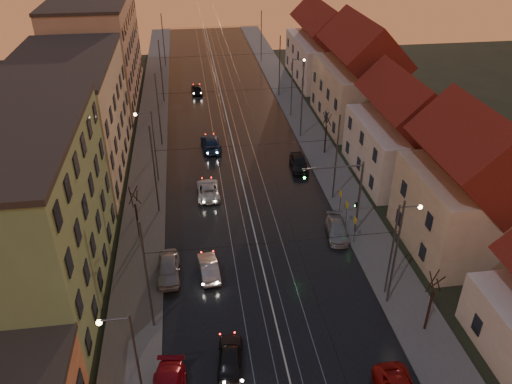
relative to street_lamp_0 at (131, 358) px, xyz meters
name	(u,v)px	position (x,y,z in m)	size (l,w,h in m)	color
road	(232,137)	(9.10, 38.00, -4.87)	(16.00, 120.00, 0.04)	black
sidewalk_left	(151,142)	(-0.90, 38.00, -4.81)	(4.00, 120.00, 0.15)	#4C4C4C
sidewalk_right	(309,132)	(19.10, 38.00, -4.81)	(4.00, 120.00, 0.15)	#4C4C4C
tram_rail_0	(214,138)	(6.90, 38.00, -4.83)	(0.06, 120.00, 0.03)	gray
tram_rail_1	(225,138)	(8.33, 38.00, -4.83)	(0.06, 120.00, 0.03)	gray
tram_rail_2	(238,137)	(9.87, 38.00, -4.83)	(0.06, 120.00, 0.03)	gray
tram_rail_3	(249,136)	(11.30, 38.00, -4.83)	(0.06, 120.00, 0.03)	gray
apartment_left_1	(19,221)	(-8.40, 12.00, 1.61)	(10.00, 18.00, 13.00)	#698957
apartment_left_2	(70,119)	(-8.40, 32.00, 1.11)	(10.00, 20.00, 12.00)	#B6AC8C
apartment_left_3	(98,49)	(-8.40, 56.00, 2.11)	(10.00, 24.00, 14.00)	#9C8164
house_right_1	(467,191)	(26.10, 13.00, 0.56)	(8.67, 10.20, 10.80)	#B7A88C
house_right_2	(403,135)	(26.10, 26.00, -0.24)	(9.18, 12.24, 9.20)	beige
house_right_3	(359,79)	(26.10, 41.00, 0.92)	(9.18, 14.28, 11.50)	#B7A88C
house_right_4	(323,48)	(26.10, 59.00, 0.16)	(9.18, 16.32, 10.00)	beige
catenary_pole_l_1	(147,278)	(0.50, 7.00, -0.39)	(0.16, 0.16, 9.00)	#595B60
catenary_pole_r_1	(395,255)	(17.70, 7.00, -0.39)	(0.16, 0.16, 9.00)	#595B60
catenary_pole_l_2	(154,171)	(0.50, 22.00, -0.39)	(0.16, 0.16, 9.00)	#595B60
catenary_pole_r_2	(336,159)	(17.70, 22.00, -0.39)	(0.16, 0.16, 9.00)	#595B60
catenary_pole_l_3	(159,110)	(0.50, 37.00, -0.39)	(0.16, 0.16, 9.00)	#595B60
catenary_pole_r_3	(302,103)	(17.70, 37.00, -0.39)	(0.16, 0.16, 9.00)	#595B60
catenary_pole_l_4	(161,72)	(0.50, 52.00, -0.39)	(0.16, 0.16, 9.00)	#595B60
catenary_pole_r_4	(280,67)	(17.70, 52.00, -0.39)	(0.16, 0.16, 9.00)	#595B60
catenary_pole_l_5	(163,40)	(0.50, 70.00, -0.39)	(0.16, 0.16, 9.00)	#595B60
catenary_pole_r_5	(261,37)	(17.70, 70.00, -0.39)	(0.16, 0.16, 9.00)	#595B60
street_lamp_0	(131,358)	(0.00, 0.00, 0.00)	(1.75, 0.32, 8.00)	#595B60
street_lamp_1	(398,241)	(18.21, 8.00, 0.00)	(1.75, 0.32, 8.00)	#595B60
street_lamp_2	(151,140)	(0.00, 28.00, 0.00)	(1.75, 0.32, 8.00)	#595B60
street_lamp_3	(294,81)	(18.21, 44.00, 0.00)	(1.75, 0.32, 8.00)	#595B60
traffic_light_mast	(349,190)	(17.10, 16.00, -0.29)	(5.30, 0.32, 7.20)	#595B60
bare_tree_0	(137,214)	(-1.09, 18.00, -2.40)	(1.09, 1.09, 5.11)	black
bare_tree_1	(430,304)	(19.31, 4.00, -2.40)	(1.09, 1.09, 5.11)	black
bare_tree_2	(326,134)	(19.51, 32.00, -2.40)	(1.09, 1.09, 5.11)	black
driving_car_0	(230,357)	(5.54, 2.98, -4.21)	(1.61, 3.99, 1.36)	black
driving_car_1	(209,268)	(4.70, 12.15, -4.22)	(1.40, 4.02, 1.33)	#9B9BA0
driving_car_2	(208,190)	(5.37, 24.40, -4.23)	(2.18, 4.72, 1.31)	#B6B6B6
driving_car_3	(211,143)	(6.35, 35.23, -4.12)	(2.15, 5.28, 1.53)	#192B4B
driving_car_4	(197,89)	(5.47, 55.02, -4.21)	(1.60, 3.98, 1.36)	black
parked_left_3	(168,268)	(1.51, 12.38, -4.14)	(1.77, 4.40, 1.50)	#A9AAAF
parked_right_1	(337,230)	(16.35, 15.82, -4.26)	(1.76, 4.33, 1.26)	#9A9B9F
parked_right_2	(299,163)	(15.68, 28.65, -4.13)	(1.78, 4.43, 1.51)	black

